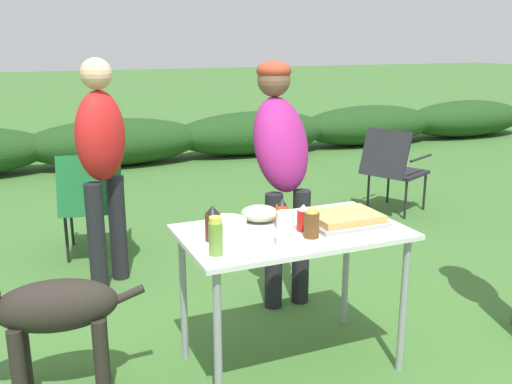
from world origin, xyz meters
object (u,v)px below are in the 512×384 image
at_px(folding_table, 292,244).
at_px(camp_chair_near_hedge, 393,166).
at_px(beer_bottle, 312,222).
at_px(dog, 45,312).
at_px(plate_stack, 226,224).
at_px(mixing_bowl, 260,213).
at_px(food_tray, 345,219).
at_px(ketchup_bottle, 303,218).
at_px(standing_person_in_red_jacket, 281,156).
at_px(paper_cup_stack, 285,229).
at_px(hot_sauce_bottle, 282,214).
at_px(relish_jar, 216,236).
at_px(standing_person_with_beanie, 102,154).
at_px(bbq_sauce_bottle, 213,224).
at_px(camp_chair_green_behind_table, 92,199).

relative_size(folding_table, camp_chair_near_hedge, 1.32).
xyz_separation_m(beer_bottle, dog, (-1.20, 0.33, -0.38)).
bearing_deg(plate_stack, mixing_bowl, 15.52).
bearing_deg(mixing_bowl, plate_stack, -164.48).
xyz_separation_m(food_tray, mixing_bowl, (-0.38, 0.22, 0.01)).
distance_m(ketchup_bottle, camp_chair_near_hedge, 2.93).
bearing_deg(standing_person_in_red_jacket, food_tray, -90.00).
relative_size(folding_table, paper_cup_stack, 6.81).
bearing_deg(hot_sauce_bottle, plate_stack, 159.13).
relative_size(food_tray, relish_jar, 2.26).
bearing_deg(beer_bottle, food_tray, 24.53).
distance_m(mixing_bowl, beer_bottle, 0.36).
distance_m(hot_sauce_bottle, standing_person_with_beanie, 1.52).
bearing_deg(plate_stack, beer_bottle, -39.65).
height_order(mixing_bowl, beer_bottle, beer_bottle).
xyz_separation_m(paper_cup_stack, ketchup_bottle, (0.18, 0.16, -0.02)).
bearing_deg(relish_jar, folding_table, 20.37).
distance_m(plate_stack, hot_sauce_bottle, 0.28).
bearing_deg(camp_chair_near_hedge, ketchup_bottle, -70.66).
bearing_deg(standing_person_with_beanie, hot_sauce_bottle, -101.03).
xyz_separation_m(bbq_sauce_bottle, dog, (-0.76, 0.19, -0.38)).
distance_m(food_tray, ketchup_bottle, 0.25).
distance_m(plate_stack, camp_chair_green_behind_table, 1.90).
distance_m(folding_table, standing_person_in_red_jacket, 0.85).
relative_size(food_tray, camp_chair_green_behind_table, 0.46).
bearing_deg(hot_sauce_bottle, bbq_sauce_bottle, -174.73).
bearing_deg(standing_person_in_red_jacket, ketchup_bottle, -107.55).
bearing_deg(standing_person_in_red_jacket, mixing_bowl, -124.66).
relative_size(paper_cup_stack, dog, 0.18).
xyz_separation_m(mixing_bowl, standing_person_with_beanie, (-0.61, 1.21, 0.14)).
bearing_deg(beer_bottle, folding_table, 103.94).
distance_m(relish_jar, bbq_sauce_bottle, 0.18).
distance_m(mixing_bowl, paper_cup_stack, 0.39).
relative_size(beer_bottle, camp_chair_near_hedge, 0.19).
relative_size(mixing_bowl, camp_chair_near_hedge, 0.24).
relative_size(bbq_sauce_bottle, dog, 0.19).
bearing_deg(dog, ketchup_bottle, -92.25).
bearing_deg(ketchup_bottle, beer_bottle, -95.11).
xyz_separation_m(beer_bottle, camp_chair_near_hedge, (2.06, 2.16, -0.35)).
bearing_deg(dog, camp_chair_near_hedge, -52.33).
xyz_separation_m(relish_jar, ketchup_bottle, (0.50, 0.14, -0.02)).
relative_size(bbq_sauce_bottle, camp_chair_green_behind_table, 0.20).
bearing_deg(ketchup_bottle, food_tray, 3.06).
xyz_separation_m(relish_jar, dog, (-0.71, 0.36, -0.39)).
height_order(relish_jar, camp_chair_green_behind_table, relish_jar).
distance_m(food_tray, standing_person_in_red_jacket, 0.78).
bearing_deg(plate_stack, camp_chair_near_hedge, 38.29).
distance_m(hot_sauce_bottle, camp_chair_near_hedge, 2.93).
height_order(paper_cup_stack, hot_sauce_bottle, paper_cup_stack).
bearing_deg(folding_table, dog, 170.49).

